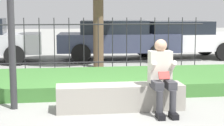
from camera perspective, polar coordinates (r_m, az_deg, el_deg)
The scene contains 7 objects.
ground_plane at distance 6.61m, azimuth -0.42°, elevation -7.15°, with size 60.00×60.00×0.00m, color gray.
stone_bench at distance 6.58m, azimuth 1.23°, elevation -5.42°, with size 2.22×0.51×0.45m.
person_seated_reader at distance 6.35m, azimuth 7.57°, elevation -1.57°, with size 0.42×0.73×1.25m.
grass_berm at distance 8.49m, azimuth -2.13°, elevation -2.79°, with size 8.38×2.56×0.27m.
iron_fence at distance 10.32m, azimuth -3.21°, elevation 2.83°, with size 6.38×0.03×1.54m.
car_parked_right at distance 13.75m, azimuth 10.56°, elevation 3.68°, with size 4.00×1.94×1.35m.
car_parked_center at distance 13.10m, azimuth 0.81°, elevation 3.70°, with size 4.28×2.12×1.39m.
Camera 1 is at (-0.81, -6.32, 1.72)m, focal length 60.00 mm.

